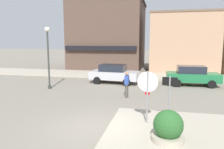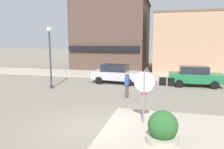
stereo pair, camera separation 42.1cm
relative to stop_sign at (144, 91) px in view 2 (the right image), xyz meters
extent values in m
plane|color=gray|center=(-2.04, -0.58, -1.52)|extent=(160.00, 160.00, 0.00)
cube|color=#A89E8C|center=(1.73, -0.64, -1.44)|extent=(6.40, 4.80, 0.15)
cube|color=#A89E8C|center=(-2.04, 12.88, -1.44)|extent=(80.00, 4.00, 0.15)
cylinder|color=gray|center=(0.00, -0.01, -0.37)|extent=(0.07, 0.07, 2.30)
cylinder|color=red|center=(0.00, 0.01, 0.35)|extent=(0.76, 0.07, 0.76)
cylinder|color=white|center=(0.00, 0.00, 0.35)|extent=(0.82, 0.07, 0.82)
cube|color=red|center=(0.00, 0.01, -0.13)|extent=(0.20, 0.03, 0.11)
cylinder|color=gray|center=(0.87, 0.23, -0.47)|extent=(0.06, 0.06, 2.10)
cube|color=black|center=(0.87, 0.24, 0.36)|extent=(0.60, 0.06, 0.34)
cube|color=white|center=(0.87, 0.24, 0.36)|extent=(0.54, 0.05, 0.29)
cube|color=black|center=(0.87, 0.25, 0.36)|extent=(0.34, 0.03, 0.08)
cylinder|color=#ADA38E|center=(0.79, -1.51, -1.34)|extent=(1.10, 1.10, 0.35)
sphere|color=#285B28|center=(0.79, -1.51, -0.79)|extent=(1.00, 1.00, 1.00)
cylinder|color=#333833|center=(-7.45, 5.74, 0.58)|extent=(0.12, 0.12, 4.20)
cylinder|color=#333833|center=(-7.45, 5.74, -1.40)|extent=(0.24, 0.24, 0.24)
sphere|color=white|center=(-7.45, 5.74, 2.79)|extent=(0.36, 0.36, 0.36)
cone|color=#333833|center=(-7.45, 5.74, 2.94)|extent=(0.32, 0.32, 0.18)
cube|color=#B7B7BC|center=(-3.19, 8.89, -0.85)|extent=(4.14, 2.05, 0.66)
cube|color=#1E232D|center=(-3.34, 8.90, -0.24)|extent=(2.20, 1.58, 0.56)
cylinder|color=black|center=(-1.88, 9.62, -1.22)|extent=(0.61, 0.23, 0.60)
cylinder|color=black|center=(-2.04, 7.93, -1.22)|extent=(0.61, 0.23, 0.60)
cylinder|color=black|center=(-4.35, 9.85, -1.22)|extent=(0.61, 0.23, 0.60)
cylinder|color=black|center=(-4.51, 8.16, -1.22)|extent=(0.61, 0.23, 0.60)
cube|color=#1E6B3D|center=(3.02, 9.24, -0.85)|extent=(4.04, 1.80, 0.66)
cube|color=#1E232D|center=(2.87, 9.24, -0.24)|extent=(2.11, 1.45, 0.56)
cylinder|color=black|center=(4.24, 10.12, -1.22)|extent=(0.60, 0.20, 0.60)
cylinder|color=black|center=(4.28, 8.42, -1.22)|extent=(0.60, 0.20, 0.60)
cylinder|color=black|center=(1.76, 10.06, -1.22)|extent=(0.60, 0.20, 0.60)
cylinder|color=black|center=(1.80, 8.36, -1.22)|extent=(0.60, 0.20, 0.60)
cylinder|color=#4C473D|center=(-1.50, 4.54, -1.09)|extent=(0.16, 0.16, 0.85)
cylinder|color=#4C473D|center=(-1.51, 4.36, -1.09)|extent=(0.16, 0.16, 0.85)
cube|color=#3351A8|center=(-1.50, 4.45, -0.40)|extent=(0.25, 0.38, 0.54)
sphere|color=#9E7051|center=(-1.50, 4.45, -0.02)|extent=(0.22, 0.22, 0.22)
cylinder|color=#3351A8|center=(-1.48, 4.68, -0.45)|extent=(0.10, 0.10, 0.52)
cylinder|color=#3351A8|center=(-1.52, 4.22, -0.45)|extent=(0.10, 0.10, 0.52)
cube|color=brown|center=(-6.07, 19.29, 2.60)|extent=(8.56, 8.82, 8.24)
cube|color=black|center=(-6.07, 14.73, 1.18)|extent=(8.14, 0.40, 0.50)
cube|color=#352721|center=(-6.07, 19.29, 6.84)|extent=(8.82, 9.08, 0.24)
cube|color=tan|center=(2.87, 17.23, 1.66)|extent=(7.07, 5.39, 6.34)
cube|color=brown|center=(2.87, 17.23, 4.93)|extent=(7.21, 5.50, 0.20)
camera|label=1|loc=(0.45, -8.68, 1.97)|focal=35.00mm
camera|label=2|loc=(0.86, -8.58, 1.97)|focal=35.00mm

